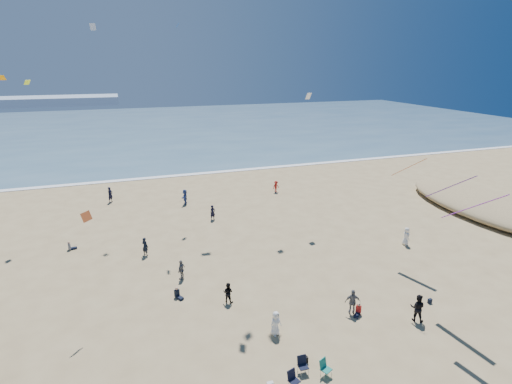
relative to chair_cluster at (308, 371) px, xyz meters
name	(u,v)px	position (x,y,z in m)	size (l,w,h in m)	color
ocean	(142,128)	(-2.71, 93.64, -0.47)	(220.00, 100.00, 0.06)	#476B84
surf_line	(164,177)	(-2.71, 43.64, -0.46)	(220.00, 1.20, 0.08)	white
standing_flyers	(269,248)	(3.12, 14.19, 0.37)	(27.21, 40.90, 1.93)	black
seated_group	(233,327)	(-2.81, 5.10, -0.08)	(20.68, 28.11, 0.84)	white
chair_cluster	(308,371)	(0.00, 0.00, 0.00)	(2.78, 1.49, 1.00)	black
black_backpack	(305,360)	(0.41, 1.19, -0.31)	(0.30, 0.22, 0.38)	black
navy_bag	(430,301)	(11.48, 3.71, -0.33)	(0.28, 0.18, 0.34)	black
kites_aloft	(316,82)	(5.84, 11.90, 14.56)	(42.56, 36.07, 26.93)	#E2502C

